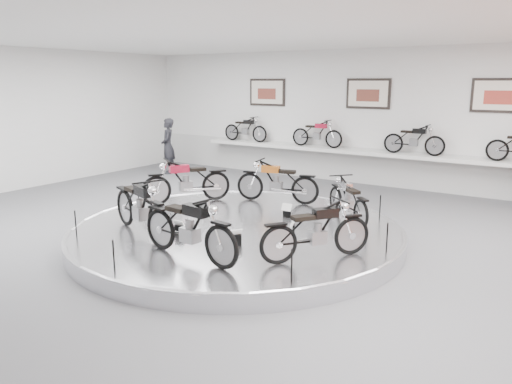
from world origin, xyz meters
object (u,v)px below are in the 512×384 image
Objects in this scene: bike_e at (189,227)px; bike_d at (140,206)px; display_platform at (237,233)px; bike_c at (187,181)px; bike_b at (277,181)px; visitor at (168,146)px; bike_a at (348,199)px; bike_f at (316,230)px; shelf at (362,152)px.

bike_d is at bearing 170.01° from bike_e.
display_platform is 3.47× the size of bike_d.
bike_b is at bearing 158.91° from bike_c.
bike_c is at bearing 156.08° from display_platform.
visitor reaches higher than bike_e.
visitor is at bearing 20.04° from bike_a.
bike_e is 2.00m from bike_f.
bike_c is 1.09× the size of bike_f.
bike_f is (2.12, -7.22, -0.22)m from shelf.
display_platform is at bearing 85.46° from bike_a.
shelf is 7.53m from bike_f.
bike_c is 5.63m from visitor.
bike_c is (-2.06, -5.49, -0.18)m from shelf.
display_platform is 6.46m from shelf.
visitor is (-6.21, -1.68, -0.07)m from shelf.
display_platform is 2.24m from bike_b.
bike_d is (-1.15, -7.80, -0.16)m from shelf.
bike_d reaches higher than bike_b.
bike_b is 0.91× the size of visitor.
shelf is at bearing 102.13° from bike_d.
bike_c is (-2.06, 0.91, 0.67)m from display_platform.
bike_a is at bearing 43.44° from display_platform.
bike_a is 0.84× the size of bike_e.
bike_e is at bearing 112.82° from bike_a.
bike_b reaches higher than display_platform.
bike_f is at bearing -73.59° from shelf.
bike_c is 2.49m from bike_d.
bike_a is at bearing 77.88° from bike_e.
shelf is 5.97× the size of bike_d.
display_platform is at bearing 12.19° from visitor.
bike_a is at bearing 151.56° from bike_b.
shelf is (0.00, 6.40, 0.85)m from display_platform.
bike_e reaches higher than bike_b.
display_platform is 2.36m from bike_f.
bike_e is at bearing 88.68° from bike_b.
visitor is (-8.33, 5.54, 0.15)m from bike_f.
bike_a is (1.64, 1.55, 0.59)m from display_platform.
shelf is 5.12m from bike_a.
bike_a is 0.84× the size of bike_c.
bike_b is (-0.36, 2.12, 0.65)m from display_platform.
display_platform is 3.60× the size of bike_e.
shelf is at bearing 64.57° from visitor.
bike_f is at bearing 15.83° from visitor.
shelf is 5.86m from bike_c.
bike_d is at bearing 64.78° from bike_b.
visitor reaches higher than shelf.
display_platform is 2.33m from bike_a.
visitor is (-4.15, 3.81, 0.11)m from bike_c.
bike_d reaches higher than bike_a.
bike_d is (-2.79, -2.95, 0.10)m from bike_a.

